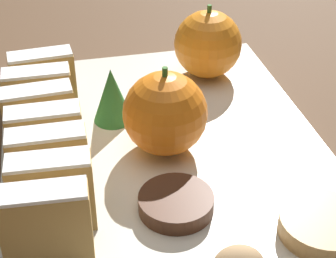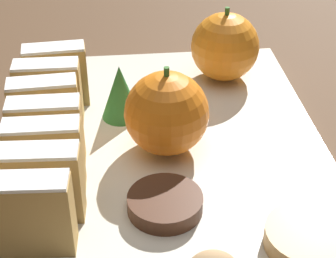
% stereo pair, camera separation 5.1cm
% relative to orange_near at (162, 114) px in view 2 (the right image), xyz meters
% --- Properties ---
extents(ground_plane, '(6.00, 6.00, 0.00)m').
position_rel_orange_near_xyz_m(ground_plane, '(0.00, -0.01, -0.05)').
color(ground_plane, '#513823').
extents(serving_platter, '(0.30, 0.42, 0.01)m').
position_rel_orange_near_xyz_m(serving_platter, '(0.00, -0.01, -0.05)').
color(serving_platter, silver).
rests_on(serving_platter, ground_plane).
extents(stollen_slice_front, '(0.07, 0.03, 0.07)m').
position_rel_orange_near_xyz_m(stollen_slice_front, '(-0.11, -0.12, -0.01)').
color(stollen_slice_front, tan).
rests_on(stollen_slice_front, serving_platter).
extents(stollen_slice_second, '(0.06, 0.03, 0.07)m').
position_rel_orange_near_xyz_m(stollen_slice_second, '(-0.10, -0.08, -0.01)').
color(stollen_slice_second, tan).
rests_on(stollen_slice_second, serving_platter).
extents(stollen_slice_third, '(0.06, 0.02, 0.07)m').
position_rel_orange_near_xyz_m(stollen_slice_third, '(-0.10, -0.05, -0.01)').
color(stollen_slice_third, tan).
rests_on(stollen_slice_third, serving_platter).
extents(stollen_slice_fourth, '(0.06, 0.02, 0.07)m').
position_rel_orange_near_xyz_m(stollen_slice_fourth, '(-0.10, -0.01, -0.01)').
color(stollen_slice_fourth, tan).
rests_on(stollen_slice_fourth, serving_platter).
extents(stollen_slice_fifth, '(0.07, 0.03, 0.07)m').
position_rel_orange_near_xyz_m(stollen_slice_fifth, '(-0.11, 0.02, -0.01)').
color(stollen_slice_fifth, tan).
rests_on(stollen_slice_fifth, serving_platter).
extents(stollen_slice_sixth, '(0.06, 0.02, 0.07)m').
position_rel_orange_near_xyz_m(stollen_slice_sixth, '(-0.11, 0.06, -0.01)').
color(stollen_slice_sixth, tan).
rests_on(stollen_slice_sixth, serving_platter).
extents(stollen_slice_back, '(0.07, 0.03, 0.07)m').
position_rel_orange_near_xyz_m(stollen_slice_back, '(-0.10, 0.09, -0.01)').
color(stollen_slice_back, tan).
rests_on(stollen_slice_back, serving_platter).
extents(orange_near, '(0.08, 0.08, 0.09)m').
position_rel_orange_near_xyz_m(orange_near, '(0.00, 0.00, 0.00)').
color(orange_near, orange).
rests_on(orange_near, serving_platter).
extents(orange_far, '(0.08, 0.08, 0.08)m').
position_rel_orange_near_xyz_m(orange_far, '(0.08, 0.13, -0.00)').
color(orange_far, orange).
rests_on(orange_far, serving_platter).
extents(chocolate_cookie, '(0.06, 0.06, 0.01)m').
position_rel_orange_near_xyz_m(chocolate_cookie, '(-0.01, -0.09, -0.03)').
color(chocolate_cookie, '#472819').
rests_on(chocolate_cookie, serving_platter).
extents(gingerbread_cookie, '(0.07, 0.07, 0.02)m').
position_rel_orange_near_xyz_m(gingerbread_cookie, '(0.10, -0.14, -0.03)').
color(gingerbread_cookie, tan).
rests_on(gingerbread_cookie, serving_platter).
extents(evergreen_sprig, '(0.04, 0.04, 0.06)m').
position_rel_orange_near_xyz_m(evergreen_sprig, '(-0.04, 0.06, -0.01)').
color(evergreen_sprig, '#2D7538').
rests_on(evergreen_sprig, serving_platter).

